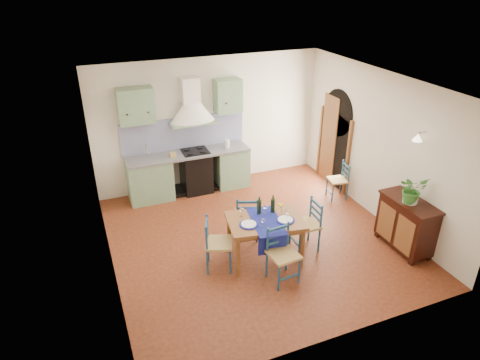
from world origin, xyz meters
The scene contains 13 objects.
floor centered at (0.00, 0.00, 0.00)m, with size 5.00×5.00×0.00m, color #471C0F.
back_wall centered at (-0.47, 2.29, 1.05)m, with size 5.00×0.96×2.80m.
right_wall centered at (2.50, 0.28, 1.34)m, with size 0.26×5.00×2.80m.
left_wall centered at (-2.50, 0.00, 1.40)m, with size 0.04×5.00×2.80m, color beige.
ceiling centered at (0.00, 0.00, 2.80)m, with size 5.00×5.00×0.01m, color white.
dining_table centered at (-0.10, -0.60, 0.68)m, with size 1.32×1.03×1.09m.
chair_near centered at (-0.08, -1.16, 0.47)m, with size 0.46×0.46×0.92m.
chair_far centered at (-0.14, 0.09, 0.45)m, with size 0.53×0.53×0.88m.
chair_left centered at (-0.92, -0.52, 0.47)m, with size 0.54×0.54×0.91m.
chair_right centered at (0.69, -0.58, 0.47)m, with size 0.44×0.44×0.91m.
chair_spare centered at (2.23, 0.76, 0.41)m, with size 0.43×0.43×0.79m.
sideboard centered at (2.26, -1.20, 0.51)m, with size 0.50×1.05×0.94m.
potted_plant centered at (2.21, -1.23, 1.17)m, with size 0.43×0.37×0.48m, color #32742A.
Camera 1 is at (-2.67, -5.87, 4.44)m, focal length 32.00 mm.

